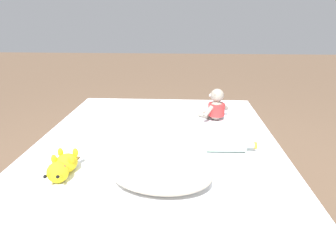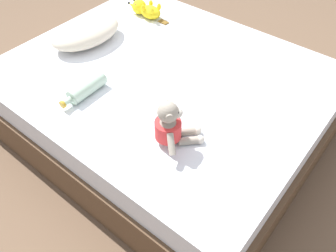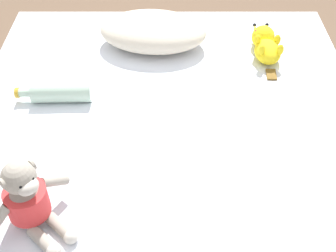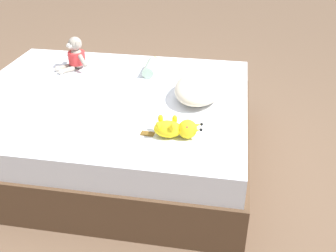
# 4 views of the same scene
# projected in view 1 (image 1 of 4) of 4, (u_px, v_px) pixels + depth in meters

# --- Properties ---
(ground_plane) EXTENTS (16.00, 16.00, 0.00)m
(ground_plane) POSITION_uv_depth(u_px,v_px,m) (159.00, 196.00, 2.05)
(ground_plane) COLOR brown
(bed) EXTENTS (1.52, 1.82, 0.45)m
(bed) POSITION_uv_depth(u_px,v_px,m) (159.00, 168.00, 1.97)
(bed) COLOR brown
(bed) RESTS_ON ground_plane
(pillow) EXTENTS (0.49, 0.35, 0.14)m
(pillow) POSITION_uv_depth(u_px,v_px,m) (161.00, 173.00, 1.32)
(pillow) COLOR beige
(pillow) RESTS_ON bed
(plush_monkey) EXTENTS (0.26, 0.26, 0.24)m
(plush_monkey) POSITION_uv_depth(u_px,v_px,m) (215.00, 107.00, 2.17)
(plush_monkey) COLOR #9E9384
(plush_monkey) RESTS_ON bed
(plush_yellow_creature) EXTENTS (0.11, 0.33, 0.10)m
(plush_yellow_creature) POSITION_uv_depth(u_px,v_px,m) (63.00, 167.00, 1.42)
(plush_yellow_creature) COLOR yellow
(plush_yellow_creature) RESTS_ON bed
(glass_bottle) EXTENTS (0.29, 0.09, 0.08)m
(glass_bottle) POSITION_uv_depth(u_px,v_px,m) (227.00, 145.00, 1.67)
(glass_bottle) COLOR #B2D1B7
(glass_bottle) RESTS_ON bed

